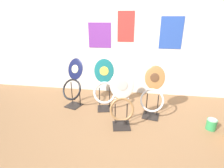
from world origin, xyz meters
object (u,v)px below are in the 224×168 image
at_px(toilet_seat_display_teal_sax, 105,88).
at_px(toilet_seat_display_navy_moon, 73,84).
at_px(toilet_seat_display_woodgrain, 153,95).
at_px(toilet_seat_display_white_plain, 122,102).
at_px(paint_can, 212,124).

distance_m(toilet_seat_display_teal_sax, toilet_seat_display_navy_moon, 0.63).
bearing_deg(toilet_seat_display_navy_moon, toilet_seat_display_woodgrain, -6.55).
xyz_separation_m(toilet_seat_display_white_plain, toilet_seat_display_navy_moon, (-1.01, 0.59, 0.01)).
distance_m(toilet_seat_display_teal_sax, toilet_seat_display_woodgrain, 0.89).
height_order(toilet_seat_display_woodgrain, toilet_seat_display_navy_moon, toilet_seat_display_navy_moon).
height_order(toilet_seat_display_white_plain, toilet_seat_display_woodgrain, toilet_seat_display_white_plain).
bearing_deg(toilet_seat_display_teal_sax, toilet_seat_display_woodgrain, -7.93).
relative_size(toilet_seat_display_white_plain, toilet_seat_display_woodgrain, 1.05).
distance_m(toilet_seat_display_teal_sax, paint_can, 1.87).
height_order(toilet_seat_display_navy_moon, paint_can, toilet_seat_display_navy_moon).
bearing_deg(paint_can, toilet_seat_display_teal_sax, 167.50).
height_order(toilet_seat_display_woodgrain, paint_can, toilet_seat_display_woodgrain).
relative_size(toilet_seat_display_teal_sax, paint_can, 5.33).
xyz_separation_m(toilet_seat_display_woodgrain, paint_can, (0.92, -0.28, -0.32)).
relative_size(toilet_seat_display_teal_sax, toilet_seat_display_navy_moon, 1.03).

